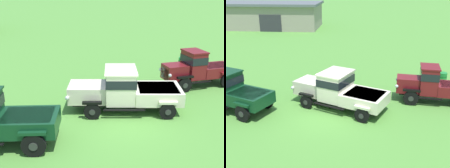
{
  "view_description": "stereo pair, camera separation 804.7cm",
  "coord_description": "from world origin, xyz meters",
  "views": [
    {
      "loc": [
        -5.39,
        -10.29,
        6.08
      ],
      "look_at": [
        0.47,
        2.37,
        1.0
      ],
      "focal_mm": 45.0,
      "sensor_mm": 36.0,
      "label": 1
    },
    {
      "loc": [
        1.79,
        -13.8,
        6.99
      ],
      "look_at": [
        0.47,
        2.37,
        1.0
      ],
      "focal_mm": 45.0,
      "sensor_mm": 36.0,
      "label": 2
    }
  ],
  "objects": [
    {
      "name": "ground_plane",
      "position": [
        0.0,
        0.0,
        0.0
      ],
      "size": [
        240.0,
        240.0,
        0.0
      ],
      "primitive_type": "plane",
      "color": "#518E38"
    },
    {
      "name": "vintage_truck_second_in_line",
      "position": [
        0.61,
        1.21,
        1.08
      ],
      "size": [
        5.88,
        4.1,
        2.13
      ],
      "color": "black",
      "rests_on": "ground"
    },
    {
      "name": "vintage_truck_midrow_center",
      "position": [
        6.24,
        2.42,
        1.11
      ],
      "size": [
        4.82,
        2.35,
        2.25
      ],
      "color": "black",
      "rests_on": "ground"
    },
    {
      "name": "oil_drum_beside_row",
      "position": [
        7.65,
        5.56,
        0.45
      ],
      "size": [
        0.62,
        0.62,
        0.9
      ],
      "color": "#1E7F33",
      "rests_on": "ground"
    }
  ]
}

